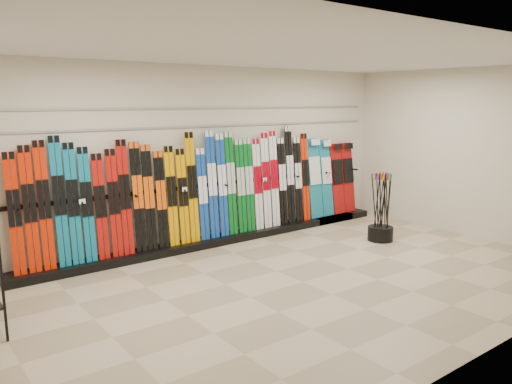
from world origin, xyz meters
TOP-DOWN VIEW (x-y plane):
  - floor at (0.00, 0.00)m, footprint 8.00×8.00m
  - back_wall at (0.00, 2.50)m, footprint 8.00×0.00m
  - right_wall at (4.00, 0.00)m, footprint 0.00×5.00m
  - ceiling at (0.00, 0.00)m, footprint 8.00×8.00m
  - ski_rack_base at (0.22, 2.28)m, footprint 8.00×0.40m
  - skis at (-0.45, 2.31)m, footprint 5.38×0.19m
  - snowboards at (2.91, 2.35)m, footprint 1.28×0.24m
  - pole_bin at (2.48, 0.70)m, footprint 0.44×0.44m
  - ski_poles at (2.49, 0.69)m, footprint 0.41×0.27m
  - slatwall_rail_0 at (0.00, 2.48)m, footprint 7.60×0.02m
  - slatwall_rail_1 at (0.00, 2.48)m, footprint 7.60×0.02m

SIDE VIEW (x-z plane):
  - floor at x=0.00m, z-range 0.00..0.00m
  - ski_rack_base at x=0.22m, z-range 0.00..0.12m
  - pole_bin at x=2.48m, z-range 0.00..0.25m
  - ski_poles at x=2.49m, z-range 0.02..1.20m
  - snowboards at x=2.91m, z-range 0.08..1.65m
  - skis at x=-0.45m, z-range 0.04..1.88m
  - back_wall at x=0.00m, z-range -2.50..5.50m
  - right_wall at x=4.00m, z-range -1.00..4.00m
  - slatwall_rail_0 at x=0.00m, z-range 1.98..2.02m
  - slatwall_rail_1 at x=0.00m, z-range 2.28..2.31m
  - ceiling at x=0.00m, z-range 3.00..3.00m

